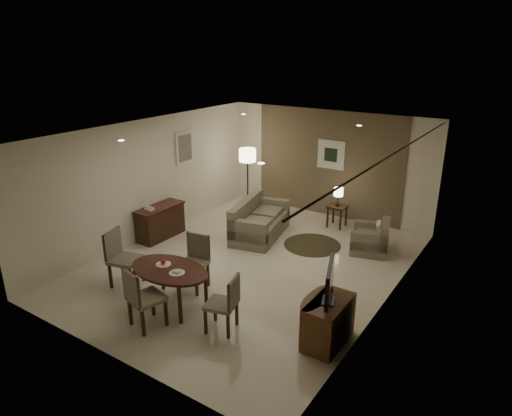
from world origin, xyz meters
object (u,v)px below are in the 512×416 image
Objects in this scene: armchair at (370,236)px; console_desk at (160,222)px; floor_lamp at (248,181)px; chair_far at (192,264)px; sofa at (260,219)px; tv_cabinet at (328,322)px; chair_right at (221,303)px; chair_left at (125,259)px; dining_table at (171,287)px; side_table at (337,216)px; chair_near at (147,297)px.

console_desk is at bearing -81.68° from armchair.
chair_far is at bearing -69.58° from floor_lamp.
sofa is at bearing -92.10° from armchair.
sofa is (1.87, 1.32, 0.05)m from console_desk.
console_desk is at bearing 162.95° from tv_cabinet.
chair_right reaches higher than sofa.
chair_right is at bearing -158.25° from tv_cabinet.
tv_cabinet is 3.87m from chair_left.
sofa is 1.05× the size of floor_lamp.
dining_table is 0.86× the size of floor_lamp.
chair_left is at bearing 176.64° from dining_table.
sofa is (0.82, 3.27, -0.10)m from chair_left.
chair_far is at bearing 95.01° from dining_table.
side_table is at bearing 68.29° from chair_far.
floor_lamp is (-3.57, 0.60, 0.50)m from armchair.
chair_right is at bearing -109.13° from chair_left.
chair_right is at bearing -32.06° from console_desk.
chair_far is 2.72m from sofa.
tv_cabinet is at bearing -98.50° from chair_left.
chair_far is 0.56× the size of sofa.
chair_near is 1.09× the size of chair_right.
dining_table is 2.71× the size of side_table.
dining_table is 1.84× the size of armchair.
side_table is (0.79, 5.48, -0.24)m from chair_near.
chair_right is 5.33m from floor_lamp.
console_desk is 4.21m from side_table.
chair_far is (2.16, -1.38, 0.12)m from console_desk.
tv_cabinet is at bearing 10.90° from dining_table.
floor_lamp reaches higher than sofa.
chair_near reaches higher than armchair.
chair_left is at bearing -85.67° from floor_lamp.
chair_near is 5.54m from side_table.
console_desk is 1.19× the size of chair_near.
sofa is at bearing 95.95° from dining_table.
chair_near reaches higher than tv_cabinet.
console_desk is 1.30× the size of chair_right.
chair_far is 4.31m from side_table.
sofa is (-3.02, 2.82, 0.07)m from tv_cabinet.
chair_right is (1.15, -0.09, 0.12)m from dining_table.
dining_table is at bearing 173.05° from sofa.
dining_table is 4.92m from side_table.
console_desk is 5.11m from tv_cabinet.
floor_lamp is (-1.45, 3.88, 0.35)m from chair_far.
floor_lamp reaches higher than armchair.
tv_cabinet is 2.81m from chair_near.
chair_right is (-1.52, -0.61, 0.11)m from tv_cabinet.
floor_lamp reaches higher than chair_left.
chair_right reaches higher than console_desk.
tv_cabinet reaches higher than side_table.
floor_lamp is (-1.62, 5.16, 0.34)m from chair_near.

